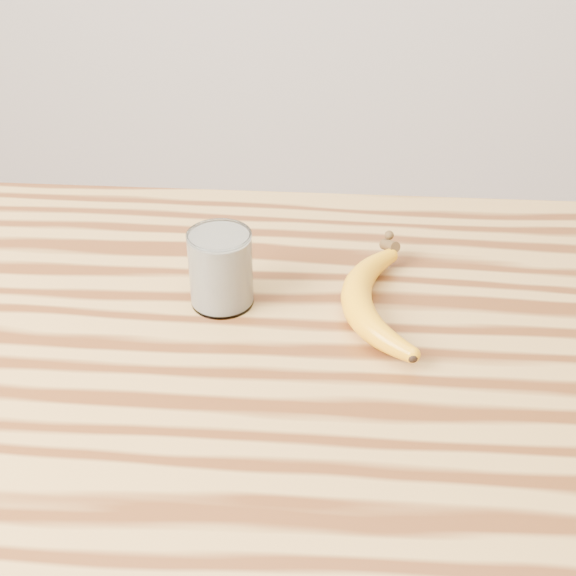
{
  "coord_description": "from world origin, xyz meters",
  "views": [
    {
      "loc": [
        0.03,
        -0.75,
        1.49
      ],
      "look_at": [
        -0.03,
        0.08,
        0.93
      ],
      "focal_mm": 50.0,
      "sensor_mm": 36.0,
      "label": 1
    }
  ],
  "objects": [
    {
      "name": "smoothie_glass",
      "position": [
        -0.12,
        0.09,
        0.95
      ],
      "size": [
        0.08,
        0.08,
        0.1
      ],
      "color": "white",
      "rests_on": "table"
    },
    {
      "name": "table",
      "position": [
        0.0,
        0.0,
        0.77
      ],
      "size": [
        1.2,
        0.8,
        0.9
      ],
      "color": "#AC8041",
      "rests_on": "ground"
    },
    {
      "name": "banana",
      "position": [
        0.05,
        0.07,
        0.92
      ],
      "size": [
        0.14,
        0.33,
        0.04
      ],
      "primitive_type": null,
      "rotation": [
        0.0,
        0.0,
        0.08
      ],
      "color": "orange",
      "rests_on": "table"
    }
  ]
}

